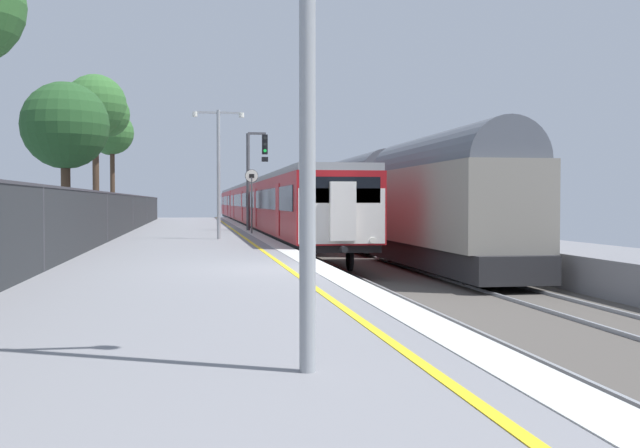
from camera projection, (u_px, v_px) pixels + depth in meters
ground at (419, 294)px, 17.07m from camera, size 17.40×110.00×1.21m
commuter_train_at_platform at (257, 204)px, 54.36m from camera, size 2.83×63.86×3.81m
freight_train_adjacent_track at (393, 199)px, 32.58m from camera, size 2.60×25.80×4.75m
signal_gantry at (253, 169)px, 38.41m from camera, size 1.10×0.24×4.97m
speed_limit_sign at (252, 193)px, 34.71m from camera, size 0.59×0.08×2.94m
platform_lamp_mid at (219, 162)px, 29.54m from camera, size 2.00×0.20×5.02m
platform_back_fence at (43, 226)px, 15.70m from camera, size 0.07×99.00×1.82m
background_tree_centre at (111, 135)px, 49.68m from camera, size 2.81×2.83×7.37m
background_tree_right at (99, 109)px, 42.35m from camera, size 3.58×3.45×8.54m
background_tree_back at (64, 128)px, 34.48m from camera, size 3.95×3.95×6.91m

